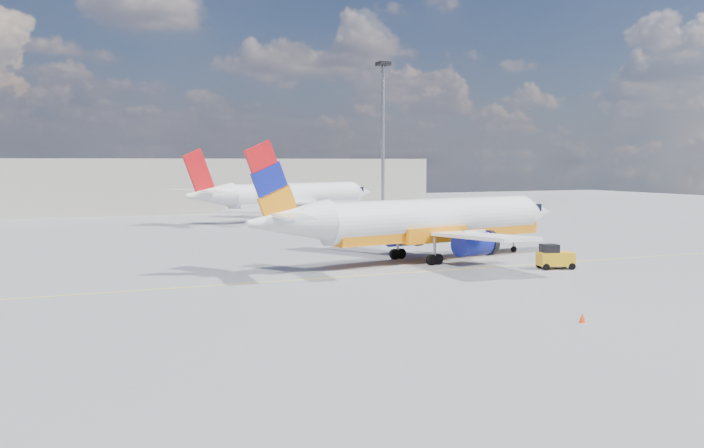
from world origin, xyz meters
name	(u,v)px	position (x,y,z in m)	size (l,w,h in m)	color
ground	(409,280)	(0.00, 0.00, 0.00)	(240.00, 240.00, 0.00)	slate
taxi_line	(388,274)	(0.00, 3.00, 0.01)	(70.00, 0.15, 0.01)	yellow
terminal_main	(205,185)	(5.00, 75.00, 4.00)	(70.00, 14.00, 8.00)	#ADA795
main_jet	(424,222)	(5.68, 8.08, 3.04)	(30.20, 23.32, 9.11)	white
second_jet	(290,197)	(10.42, 51.61, 3.06)	(30.19, 22.93, 9.17)	white
gse_tug	(554,257)	(11.94, 0.42, 0.83)	(2.75, 2.12, 1.76)	black
traffic_cone	(582,318)	(0.97, -15.31, 0.26)	(0.38, 0.38, 0.53)	white
floodlight_mast	(383,129)	(16.66, 37.18, 11.37)	(1.39, 1.39, 18.98)	gray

